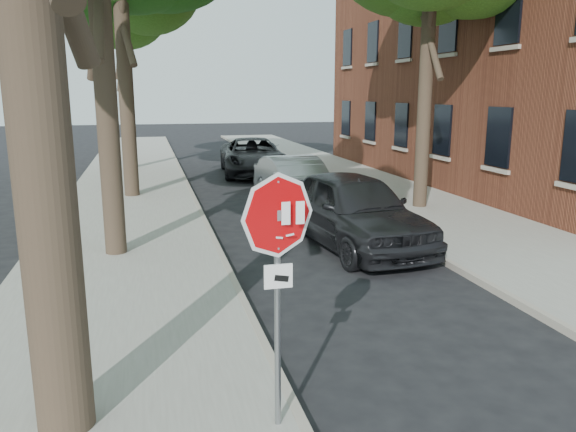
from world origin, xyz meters
name	(u,v)px	position (x,y,z in m)	size (l,w,h in m)	color
ground	(342,424)	(0.00, 0.00, 0.00)	(120.00, 120.00, 0.00)	black
sidewalk_left	(128,209)	(-2.50, 12.00, 0.06)	(4.00, 55.00, 0.12)	gray
sidewalk_right	(391,196)	(6.00, 12.00, 0.06)	(4.00, 55.00, 0.12)	gray
curb_left	(197,205)	(-0.45, 12.00, 0.07)	(0.12, 55.00, 0.13)	#9E9384
curb_right	(333,199)	(3.95, 12.00, 0.07)	(0.12, 55.00, 0.13)	#9E9384
stop_sign	(278,253)	(-0.70, -0.03, 1.95)	(0.76, 0.34, 2.61)	gray
tree_far	(118,2)	(-2.72, 21.11, 7.21)	(5.29, 4.91, 9.33)	black
car_a	(353,210)	(2.60, 6.64, 0.85)	(2.02, 5.01, 1.71)	black
car_b	(296,181)	(2.60, 11.70, 0.74)	(1.57, 4.50, 1.48)	#9E9FA6
car_d	(253,157)	(2.53, 18.48, 0.78)	(2.58, 5.59, 1.55)	black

